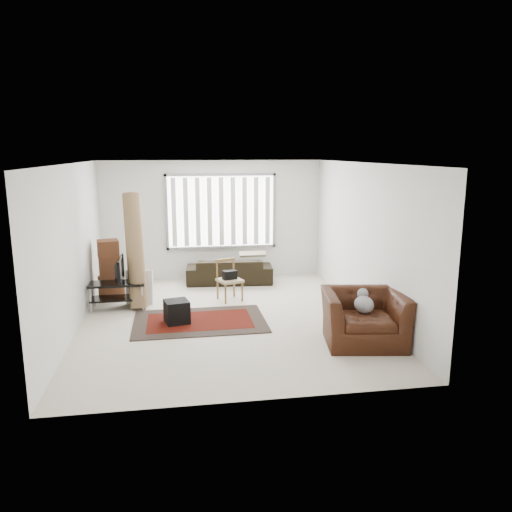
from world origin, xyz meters
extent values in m
plane|color=beige|center=(0.00, 0.00, 0.00)|extent=(6.00, 6.00, 0.00)
cube|color=white|center=(0.00, 0.00, 2.70)|extent=(5.00, 6.00, 0.02)
cube|color=white|center=(0.00, 3.00, 1.35)|extent=(5.00, 0.02, 2.70)
cube|color=white|center=(0.00, -3.00, 1.35)|extent=(5.00, 0.02, 2.70)
cube|color=white|center=(-2.50, 0.00, 1.35)|extent=(0.02, 6.00, 2.70)
cube|color=white|center=(2.50, 0.00, 1.35)|extent=(0.02, 6.00, 2.70)
cube|color=white|center=(0.20, 2.98, 1.55)|extent=(2.40, 0.01, 1.60)
cube|color=gray|center=(0.20, 2.96, 1.55)|extent=(2.52, 0.06, 1.72)
cube|color=white|center=(0.20, 2.92, 1.55)|extent=(2.40, 0.02, 1.55)
cube|color=black|center=(-0.48, -0.09, 0.01)|extent=(2.27, 1.52, 0.02)
cube|color=#490E06|center=(-0.48, -0.09, 0.02)|extent=(1.79, 1.05, 0.00)
cube|color=black|center=(-1.95, 0.90, 0.49)|extent=(1.01, 0.46, 0.04)
cube|color=black|center=(-1.95, 0.90, 0.20)|extent=(0.97, 0.42, 0.03)
cylinder|color=#B2B2B7|center=(-2.41, 0.71, 0.25)|extent=(0.03, 0.03, 0.51)
cylinder|color=#B2B2B7|center=(-1.49, 0.71, 0.25)|extent=(0.03, 0.03, 0.51)
cylinder|color=#B2B2B7|center=(-2.41, 1.09, 0.25)|extent=(0.03, 0.03, 0.51)
cylinder|color=#B2B2B7|center=(-1.49, 1.09, 0.25)|extent=(0.03, 0.03, 0.51)
imported|color=black|center=(-1.95, 0.90, 0.74)|extent=(0.11, 0.82, 0.47)
cube|color=black|center=(-0.87, -0.11, 0.21)|extent=(0.46, 0.46, 0.39)
cube|color=#552F1A|center=(-2.15, 1.62, 0.22)|extent=(0.56, 0.53, 0.44)
cube|color=#552F1A|center=(-2.13, 1.59, 0.63)|extent=(0.51, 0.48, 0.39)
cube|color=#552F1A|center=(-2.17, 1.64, 1.01)|extent=(0.47, 0.47, 0.35)
cube|color=silver|center=(-1.57, 1.16, 0.33)|extent=(0.54, 0.25, 0.66)
cylinder|color=olive|center=(-1.60, 1.02, 1.08)|extent=(0.46, 0.86, 2.16)
imported|color=black|center=(0.32, 2.45, 0.36)|extent=(1.96, 0.97, 0.73)
cube|color=#9B8A65|center=(0.18, 1.12, 0.40)|extent=(0.55, 0.55, 0.05)
cylinder|color=brown|center=(0.07, 0.88, 0.20)|extent=(0.04, 0.04, 0.40)
cylinder|color=brown|center=(0.41, 1.01, 0.20)|extent=(0.04, 0.04, 0.40)
cylinder|color=brown|center=(-0.05, 1.23, 0.20)|extent=(0.04, 0.04, 0.40)
cylinder|color=brown|center=(0.29, 1.35, 0.20)|extent=(0.04, 0.04, 0.40)
cube|color=brown|center=(0.11, 1.30, 0.78)|extent=(0.40, 0.18, 0.06)
cube|color=brown|center=(-0.06, 1.23, 0.60)|extent=(0.05, 0.05, 0.40)
cube|color=brown|center=(0.28, 1.36, 0.60)|extent=(0.05, 0.05, 0.40)
cube|color=black|center=(0.18, 1.12, 0.51)|extent=(0.30, 0.24, 0.17)
imported|color=#34160A|center=(1.96, -1.45, 0.46)|extent=(1.39, 1.25, 0.91)
ellipsoid|color=#59595B|center=(1.96, -1.45, 0.59)|extent=(0.30, 0.36, 0.23)
sphere|color=#59595B|center=(1.99, -1.28, 0.73)|extent=(0.17, 0.17, 0.17)
camera|label=1|loc=(-0.84, -8.35, 2.89)|focal=35.00mm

